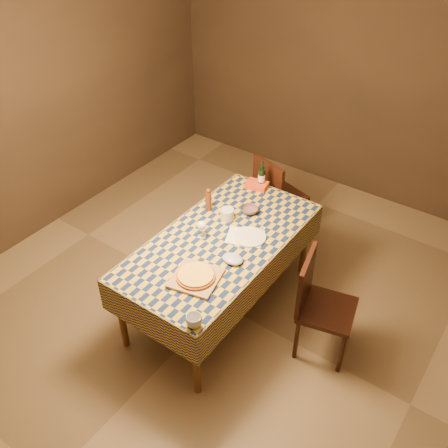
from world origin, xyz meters
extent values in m
plane|color=brown|center=(0.00, 0.00, 0.00)|extent=(5.00, 5.00, 0.00)
cube|color=#34271D|center=(0.00, 2.50, 1.35)|extent=(4.50, 0.10, 2.70)
cube|color=#34271D|center=(-2.25, 0.00, 1.35)|extent=(0.10, 5.00, 2.70)
cylinder|color=brown|center=(-0.38, -0.83, 0.38)|extent=(0.06, 0.06, 0.75)
cylinder|color=brown|center=(0.38, -0.83, 0.38)|extent=(0.06, 0.06, 0.75)
cylinder|color=brown|center=(-0.38, 0.83, 0.38)|extent=(0.06, 0.06, 0.75)
cylinder|color=brown|center=(0.38, 0.83, 0.38)|extent=(0.06, 0.06, 0.75)
cube|color=brown|center=(0.00, 0.00, 0.74)|extent=(0.90, 1.80, 0.03)
cube|color=brown|center=(0.00, 0.00, 0.76)|extent=(0.92, 1.82, 0.02)
cube|color=brown|center=(0.00, -0.92, 0.62)|extent=(0.94, 0.01, 0.30)
cube|color=brown|center=(0.00, 0.92, 0.62)|extent=(0.94, 0.01, 0.30)
cube|color=brown|center=(-0.47, 0.00, 0.62)|extent=(0.01, 1.84, 0.30)
cube|color=brown|center=(0.47, 0.00, 0.62)|extent=(0.01, 1.84, 0.30)
cube|color=#A06C4B|center=(0.12, -0.48, 0.78)|extent=(0.41, 0.41, 0.02)
cylinder|color=#925018|center=(0.12, -0.48, 0.80)|extent=(0.31, 0.31, 0.02)
cylinder|color=gold|center=(0.12, -0.48, 0.81)|extent=(0.28, 0.28, 0.01)
cylinder|color=#512612|center=(-0.33, 0.28, 0.86)|extent=(0.06, 0.06, 0.18)
sphere|color=#512612|center=(-0.33, 0.28, 0.97)|extent=(0.04, 0.04, 0.04)
imported|color=#564048|center=(-0.01, 0.45, 0.79)|extent=(0.20, 0.20, 0.05)
cylinder|color=white|center=(-0.15, -0.06, 0.77)|extent=(0.09, 0.09, 0.00)
cylinder|color=white|center=(-0.15, -0.06, 0.81)|extent=(0.01, 0.01, 0.07)
sphere|color=white|center=(-0.15, -0.06, 0.89)|extent=(0.08, 0.08, 0.08)
ellipsoid|color=#430810|center=(-0.15, -0.06, 0.88)|extent=(0.05, 0.05, 0.03)
cylinder|color=black|center=(-0.15, 0.87, 0.87)|extent=(0.08, 0.08, 0.19)
cylinder|color=black|center=(-0.15, 0.87, 1.00)|extent=(0.03, 0.03, 0.08)
cylinder|color=beige|center=(-0.15, 0.87, 0.87)|extent=(0.08, 0.08, 0.07)
cylinder|color=silver|center=(-0.12, 0.26, 0.82)|extent=(0.15, 0.15, 0.10)
cube|color=red|center=(-0.18, 0.83, 0.80)|extent=(0.22, 0.18, 0.05)
cylinder|color=silver|center=(0.18, 0.16, 0.78)|extent=(0.35, 0.35, 0.02)
imported|color=silver|center=(0.39, -0.84, 0.82)|extent=(0.12, 0.12, 0.09)
cube|color=white|center=(0.15, 0.15, 0.77)|extent=(0.36, 0.32, 0.00)
ellipsoid|color=#A3AFD1|center=(0.23, -0.16, 0.79)|extent=(0.19, 0.15, 0.05)
cube|color=black|center=(-0.13, 1.24, 0.45)|extent=(0.53, 0.53, 0.04)
cube|color=black|center=(-0.19, 1.05, 0.70)|extent=(0.41, 0.16, 0.46)
cylinder|color=black|center=(0.10, 1.36, 0.21)|extent=(0.04, 0.04, 0.43)
cylinder|color=black|center=(-0.24, 1.47, 0.21)|extent=(0.04, 0.04, 0.43)
cylinder|color=black|center=(-0.01, 1.02, 0.21)|extent=(0.04, 0.04, 0.43)
cylinder|color=black|center=(-0.35, 1.13, 0.21)|extent=(0.04, 0.04, 0.43)
cube|color=black|center=(0.96, 0.10, 0.45)|extent=(0.51, 0.51, 0.04)
cube|color=black|center=(0.77, 0.05, 0.70)|extent=(0.13, 0.42, 0.46)
cylinder|color=black|center=(1.18, -0.04, 0.21)|extent=(0.04, 0.04, 0.43)
cylinder|color=black|center=(1.10, 0.31, 0.21)|extent=(0.04, 0.04, 0.43)
cylinder|color=black|center=(0.83, -0.12, 0.21)|extent=(0.04, 0.04, 0.43)
cylinder|color=black|center=(0.75, 0.23, 0.21)|extent=(0.04, 0.04, 0.43)
camera|label=1|loc=(1.85, -2.55, 3.37)|focal=40.00mm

